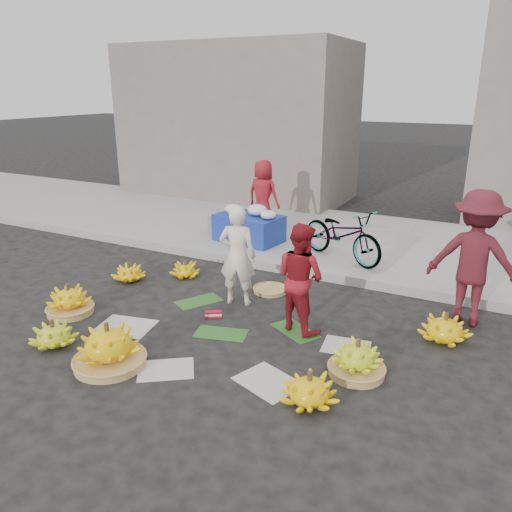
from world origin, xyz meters
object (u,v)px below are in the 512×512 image
at_px(banana_bunch_0, 69,301).
at_px(flower_table, 249,226).
at_px(bicycle, 342,234).
at_px(vendor_cream, 238,256).
at_px(banana_bunch_4, 357,360).

xyz_separation_m(banana_bunch_0, flower_table, (0.78, 3.75, 0.23)).
height_order(banana_bunch_0, bicycle, bicycle).
bearing_deg(vendor_cream, flower_table, -79.96).
height_order(flower_table, bicycle, bicycle).
distance_m(banana_bunch_0, flower_table, 3.84).
bearing_deg(banana_bunch_4, flower_table, 132.38).
bearing_deg(bicycle, vendor_cream, -175.70).
relative_size(banana_bunch_0, bicycle, 0.37).
bearing_deg(flower_table, bicycle, 2.18).
bearing_deg(banana_bunch_0, vendor_cream, 35.95).
xyz_separation_m(vendor_cream, flower_table, (-1.09, 2.39, -0.30)).
relative_size(vendor_cream, flower_table, 1.08).
distance_m(vendor_cream, bicycle, 2.33).
xyz_separation_m(banana_bunch_0, vendor_cream, (1.87, 1.36, 0.53)).
height_order(banana_bunch_4, flower_table, flower_table).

